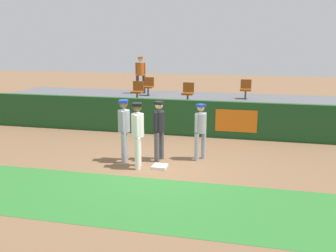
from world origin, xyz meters
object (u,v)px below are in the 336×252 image
Objects in this scene: player_runner_visitor at (201,128)px; seat_back_right at (246,88)px; player_fielder_home at (138,131)px; seat_back_left at (148,85)px; player_umpire at (159,127)px; spectator_hooded at (141,72)px; seat_front_left at (137,90)px; first_base at (160,167)px; seat_front_center at (188,92)px; player_coach_visitor at (124,126)px.

seat_back_right is (1.09, 6.08, 0.49)m from player_runner_visitor.
player_fielder_home is 2.21× the size of seat_back_right.
player_fielder_home is 7.71m from seat_back_right.
seat_back_left is (-3.39, 6.08, 0.49)m from player_runner_visitor.
spectator_hooded reaches higher than player_umpire.
player_fielder_home is at bearing -72.05° from seat_front_left.
player_runner_visitor is 6.20m from seat_back_right.
seat_back_left is 0.96m from spectator_hooded.
seat_back_left is at bearing -116.39° from player_runner_visitor.
player_fielder_home is 1.04× the size of player_umpire.
first_base is 5.53m from seat_front_center.
seat_front_center is at bearing 92.02° from first_base.
player_fielder_home reaches higher than seat_back_left.
first_base is 7.66m from seat_back_left.
player_umpire is 7.59m from spectator_hooded.
player_coach_visitor is at bearing -59.77° from player_umpire.
seat_front_center is at bearing -130.20° from player_runner_visitor.
seat_front_left reaches higher than player_umpire.
player_fielder_home is 5.71m from seat_front_left.
player_umpire is 2.13× the size of seat_back_right.
first_base is at bearing -8.73° from player_runner_visitor.
player_coach_visitor is 5.12m from seat_front_left.
first_base is 0.48× the size of seat_back_right.
spectator_hooded reaches higher than player_fielder_home.
player_runner_visitor is 2.27m from player_coach_visitor.
player_runner_visitor is 0.92× the size of player_coach_visitor.
player_runner_visitor is at bearing 118.26° from player_umpire.
player_umpire is 6.84m from seat_back_right.
spectator_hooded is at bearing 139.61° from seat_front_center.
player_coach_visitor reaches higher than seat_front_left.
first_base is at bearing 60.02° from player_coach_visitor.
player_umpire is at bearing 90.28° from spectator_hooded.
player_runner_visitor is (1.59, 1.14, -0.09)m from player_fielder_home.
seat_front_center is (2.22, -1.80, -0.00)m from seat_back_left.
seat_front_center and seat_front_left have the same top height.
player_runner_visitor is at bearing -60.87° from seat_back_left.
spectator_hooded is (-5.04, 0.56, 0.55)m from seat_back_right.
player_umpire is 1.01× the size of spectator_hooded.
player_fielder_home is 0.73m from player_coach_visitor.
player_runner_visitor is 6.98m from seat_back_left.
seat_back_left is at bearing -178.40° from player_fielder_home.
seat_front_center is at bearing 155.99° from player_coach_visitor.
player_umpire is 2.13× the size of seat_back_left.
player_coach_visitor is at bearing 82.44° from spectator_hooded.
seat_back_right reaches higher than player_umpire.
player_coach_visitor reaches higher than first_base.
first_base is 0.24× the size of player_runner_visitor.
player_coach_visitor is 5.08m from seat_front_center.
seat_front_left is (0.04, -1.80, -0.00)m from seat_back_left.
seat_front_center is (0.01, 4.64, 0.44)m from player_umpire.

